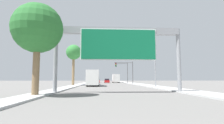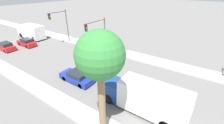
{
  "view_description": "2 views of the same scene",
  "coord_description": "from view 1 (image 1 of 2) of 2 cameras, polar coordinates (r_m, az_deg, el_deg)",
  "views": [
    {
      "loc": [
        -1.68,
        -0.03,
        1.43
      ],
      "look_at": [
        0.0,
        30.0,
        4.35
      ],
      "focal_mm": 28.0,
      "sensor_mm": 36.0,
      "label": 1
    },
    {
      "loc": [
        -14.39,
        32.05,
        10.9
      ],
      "look_at": [
        -0.11,
        41.75,
        2.26
      ],
      "focal_mm": 24.0,
      "sensor_mm": 36.0,
      "label": 2
    }
  ],
  "objects": [
    {
      "name": "street_lamp_right",
      "position": [
        29.05,
        13.22,
        1.94
      ],
      "size": [
        2.69,
        0.28,
        8.7
      ],
      "color": "gray",
      "rests_on": "ground"
    },
    {
      "name": "car_far_right",
      "position": [
        64.31,
        -4.85,
        -6.18
      ],
      "size": [
        1.83,
        4.56,
        1.49
      ],
      "color": "red",
      "rests_on": "ground"
    },
    {
      "name": "palm_tree_foreground",
      "position": [
        16.25,
        -23.09,
        9.93
      ],
      "size": [
        4.19,
        4.19,
        7.81
      ],
      "color": "brown",
      "rests_on": "ground"
    },
    {
      "name": "car_mid_left",
      "position": [
        44.92,
        -5.56,
        -6.5
      ],
      "size": [
        1.89,
        4.62,
        1.4
      ],
      "color": "navy",
      "rests_on": "ground"
    },
    {
      "name": "median_strip_left",
      "position": [
        60.3,
        -8.56,
        -6.78
      ],
      "size": [
        2.0,
        120.0,
        0.15
      ],
      "color": "#B3B3B3",
      "rests_on": "ground"
    },
    {
      "name": "truck_box_primary",
      "position": [
        67.19,
        1.23,
        -5.38
      ],
      "size": [
        2.45,
        8.07,
        3.2
      ],
      "color": "white",
      "rests_on": "ground"
    },
    {
      "name": "car_near_center",
      "position": [
        63.16,
        -1.68,
        -6.2
      ],
      "size": [
        1.8,
        4.52,
        1.52
      ],
      "color": "red",
      "rests_on": "ground"
    },
    {
      "name": "sidewalk_right",
      "position": [
        60.78,
        5.77,
        -6.8
      ],
      "size": [
        3.0,
        120.0,
        0.15
      ],
      "color": "#B3B3B3",
      "rests_on": "ground"
    },
    {
      "name": "truck_box_secondary",
      "position": [
        35.85,
        -6.14,
        -5.26
      ],
      "size": [
        2.36,
        8.81,
        3.13
      ],
      "color": "navy",
      "rests_on": "ground"
    },
    {
      "name": "traffic_light_near_intersection",
      "position": [
        48.58,
        4.82,
        -2.18
      ],
      "size": [
        5.19,
        0.32,
        6.25
      ],
      "color": "#4C4C4F",
      "rests_on": "ground"
    },
    {
      "name": "palm_tree_background",
      "position": [
        38.33,
        -12.42,
        2.85
      ],
      "size": [
        3.22,
        3.22,
        8.76
      ],
      "color": "#8C704C",
      "rests_on": "ground"
    },
    {
      "name": "sign_gantry",
      "position": [
        18.38,
        2.12,
        6.67
      ],
      "size": [
        13.31,
        0.73,
        6.84
      ],
      "color": "gray",
      "rests_on": "ground"
    },
    {
      "name": "traffic_light_mid_block",
      "position": [
        58.55,
        3.83,
        -2.47
      ],
      "size": [
        4.31,
        0.32,
        6.84
      ],
      "color": "#4C4C4F",
      "rests_on": "ground"
    }
  ]
}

